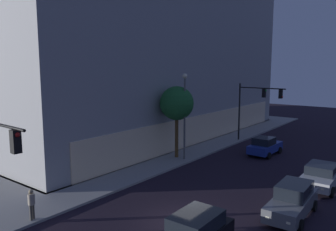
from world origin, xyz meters
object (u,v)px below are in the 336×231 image
Objects in this scene: pedestrian_waiting at (32,202)px; street_lamp_sidewalk at (185,105)px; car_grey at (292,200)px; car_blue at (265,146)px; sidewalk_tree at (177,104)px; modern_building at (111,45)px; traffic_light_far_corner at (256,101)px; car_silver at (321,176)px.

street_lamp_sidewalk is at bearing 1.55° from pedestrian_waiting.
car_grey reaches higher than car_blue.
sidewalk_tree is 15.23m from pedestrian_waiting.
modern_building reaches higher than car_grey.
street_lamp_sidewalk is 4.49× the size of pedestrian_waiting.
modern_building is at bearing 37.95° from pedestrian_waiting.
traffic_light_far_corner reaches higher than pedestrian_waiting.
sidewalk_tree reaches higher than car_silver.
modern_building reaches higher than traffic_light_far_corner.
traffic_light_far_corner is at bearing 34.28° from car_blue.
traffic_light_far_corner is at bearing 29.55° from car_grey.
sidewalk_tree reaches higher than pedestrian_waiting.
modern_building is 9.23× the size of car_silver.
traffic_light_far_corner is 25.02m from pedestrian_waiting.
sidewalk_tree is 9.32m from car_blue.
car_grey is (-12.50, -27.44, -10.09)m from modern_building.
street_lamp_sidewalk is at bearing -97.03° from sidewalk_tree.
car_silver is 8.81m from car_blue.
traffic_light_far_corner is 10.49m from sidewalk_tree.
sidewalk_tree is 1.52× the size of car_silver.
modern_building is 23.27× the size of pedestrian_waiting.
sidewalk_tree is at bearing 64.91° from car_grey.
street_lamp_sidewalk reaches higher than car_blue.
car_blue is (-0.83, -21.27, -10.15)m from modern_building.
street_lamp_sidewalk is 8.83m from car_blue.
traffic_light_far_corner is at bearing -4.01° from pedestrian_waiting.
street_lamp_sidewalk is at bearing -113.18° from modern_building.
car_grey reaches higher than car_silver.
car_silver is at bearing -36.18° from pedestrian_waiting.
car_grey is at bearing 178.43° from car_silver.
car_grey is (-5.57, -11.88, -4.06)m from sidewalk_tree.
sidewalk_tree is 1.49× the size of car_blue.
street_lamp_sidewalk is 0.93m from sidewalk_tree.
traffic_light_far_corner reaches higher than car_silver.
traffic_light_far_corner is at bearing -80.56° from modern_building.
traffic_light_far_corner is 0.98× the size of sidewalk_tree.
car_blue is (6.13, 6.32, -0.00)m from car_silver.
street_lamp_sidewalk is at bearing 142.36° from car_blue.
traffic_light_far_corner is 18.30m from car_grey.
traffic_light_far_corner is 0.84× the size of street_lamp_sidewalk.
pedestrian_waiting is at bearing 175.99° from traffic_light_far_corner.
car_blue is at bearing 45.86° from car_silver.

